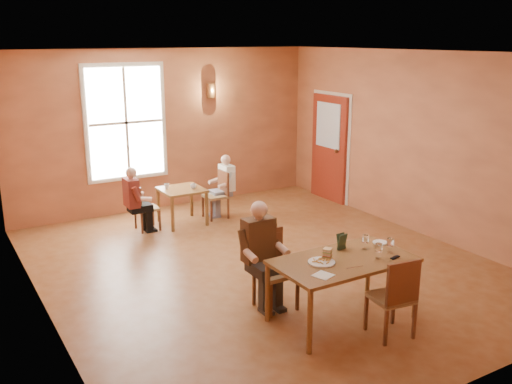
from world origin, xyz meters
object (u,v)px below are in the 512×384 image
chair_diner_white (215,195)px  chair_diner_maroon (147,207)px  diner_main (277,260)px  chair_empty (391,296)px  diner_white (217,189)px  chair_diner_main (276,271)px  diner_maroon (145,199)px  second_table (182,206)px  main_table (342,290)px

chair_diner_white → chair_diner_maroon: (-1.30, 0.00, -0.03)m
diner_main → chair_empty: (0.73, -1.16, -0.17)m
diner_white → chair_diner_white: bearing=90.0°
diner_main → diner_white: size_ratio=1.16×
chair_diner_main → chair_diner_maroon: bearing=-85.2°
diner_main → chair_diner_maroon: (-0.30, 3.61, -0.23)m
chair_empty → diner_main: bearing=129.6°
chair_diner_main → diner_white: 3.72m
diner_white → chair_diner_maroon: size_ratio=1.36×
chair_empty → diner_white: (0.29, 4.77, 0.08)m
chair_empty → diner_maroon: size_ratio=0.85×
diner_maroon → diner_main: bearing=5.3°
chair_diner_main → diner_maroon: size_ratio=0.87×
chair_diner_main → diner_maroon: (-0.33, 3.58, 0.07)m
chair_diner_main → chair_diner_white: 3.72m
chair_diner_white → diner_white: size_ratio=0.78×
diner_main → second_table: diner_main is taller
diner_maroon → diner_white: bearing=90.0°
chair_diner_main → diner_white: size_ratio=0.88×
second_table → diner_white: size_ratio=0.66×
chair_diner_main → diner_white: diner_white is taller
chair_empty → second_table: size_ratio=1.29×
chair_diner_main → main_table: bearing=127.6°
diner_main → diner_maroon: bearing=-84.7°
diner_white → diner_maroon: bearing=90.0°
diner_maroon → chair_diner_white: bearing=90.0°
diner_main → chair_diner_maroon: size_ratio=1.58×
main_table → diner_white: size_ratio=1.47×
second_table → chair_diner_maroon: chair_diner_maroon is taller
diner_white → diner_maroon: (-1.36, 0.00, 0.01)m
main_table → diner_maroon: bearing=101.1°
main_table → chair_empty: chair_empty is taller
chair_diner_main → diner_white: bearing=-106.0°
main_table → chair_diner_white: (0.50, 4.23, 0.05)m
chair_diner_main → chair_empty: 1.40m
main_table → chair_diner_maroon: (-0.80, 4.23, 0.02)m
chair_diner_maroon → chair_diner_white: bearing=90.0°
second_table → chair_diner_maroon: size_ratio=0.90×
main_table → diner_maroon: (-0.83, 4.23, 0.17)m
second_table → chair_diner_maroon: 0.66m
second_table → chair_diner_white: chair_diner_white is taller
diner_main → diner_maroon: diner_main is taller
diner_main → chair_empty: bearing=122.3°
chair_empty → chair_diner_white: (0.26, 4.77, -0.04)m
chair_diner_white → diner_main: bearing=164.5°
diner_main → diner_white: diner_main is taller
chair_diner_white → chair_diner_maroon: bearing=90.0°
chair_diner_white → second_table: bearing=90.0°
chair_diner_white → chair_diner_maroon: 1.30m
diner_white → diner_main: bearing=164.1°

